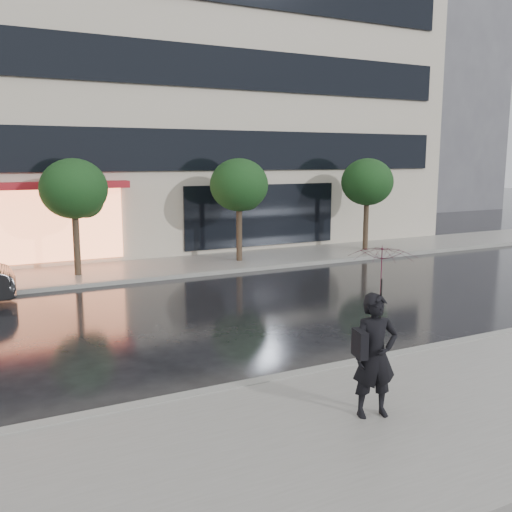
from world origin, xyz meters
TOP-DOWN VIEW (x-y plane):
  - ground at (0.00, 0.00)m, footprint 120.00×120.00m
  - sidewalk_near at (0.00, -3.25)m, footprint 60.00×4.50m
  - sidewalk_far at (0.00, 10.25)m, footprint 60.00×3.50m
  - curb_near at (0.00, -1.00)m, footprint 60.00×0.25m
  - curb_far at (0.00, 8.50)m, footprint 60.00×0.25m
  - office_building at (-0.00, 17.97)m, footprint 30.00×12.76m
  - bg_building_right at (26.00, 28.00)m, footprint 12.00×12.00m
  - tree_mid_west at (-2.94, 10.03)m, footprint 2.20×2.20m
  - tree_mid_east at (3.06, 10.03)m, footprint 2.20×2.20m
  - tree_far_east at (9.06, 10.03)m, footprint 2.20×2.20m
  - pedestrian_with_umbrella at (-0.91, -3.00)m, footprint 1.21×1.22m

SIDE VIEW (x-z plane):
  - ground at x=0.00m, z-range 0.00..0.00m
  - sidewalk_near at x=0.00m, z-range 0.00..0.12m
  - sidewalk_far at x=0.00m, z-range 0.00..0.12m
  - curb_near at x=0.00m, z-range 0.00..0.14m
  - curb_far at x=0.00m, z-range 0.00..0.14m
  - pedestrian_with_umbrella at x=-0.91m, z-range 0.49..3.10m
  - tree_mid_west at x=-2.94m, z-range 0.93..4.92m
  - tree_mid_east at x=3.06m, z-range 0.93..4.92m
  - tree_far_east at x=9.06m, z-range 0.93..4.92m
  - bg_building_right at x=26.00m, z-range 0.00..16.00m
  - office_building at x=0.00m, z-range 0.00..18.00m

